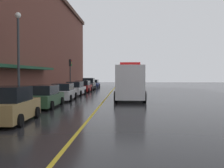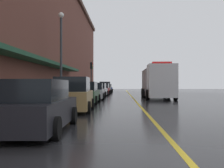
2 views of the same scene
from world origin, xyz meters
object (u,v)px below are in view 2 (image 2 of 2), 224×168
Objects in this scene: street_lamp_left at (61,47)px; parked_car_0 at (36,107)px; parked_car_3 at (94,91)px; parked_car_2 at (86,93)px; parked_car_1 at (73,96)px; parked_car_5 at (103,89)px; parked_car_4 at (99,90)px; parked_car_7 at (107,88)px; box_truck at (157,82)px; parked_car_6 at (105,88)px; parking_meter_0 at (73,89)px; parking_meter_1 at (3,97)px; traffic_light_near at (91,72)px.

parked_car_0 is at bearing -81.22° from street_lamp_left.
parked_car_2 is at bearing 177.36° from parked_car_3.
parked_car_1 is 0.98× the size of parked_car_5.
parked_car_4 is 17.08m from parked_car_7.
street_lamp_left is (-8.42, -7.37, 2.71)m from box_truck.
parked_car_1 is 35.45m from parked_car_7.
parked_car_2 reaches higher than parked_car_4.
parked_car_6 is 0.89× the size of parked_car_7.
parked_car_1 is (0.11, 6.28, 0.10)m from parked_car_0.
parking_meter_0 is at bearing 4.12° from parked_car_0.
parking_meter_1 is (-1.49, -41.12, 0.33)m from parked_car_7.
traffic_light_near reaches higher than parked_car_0.
box_truck is (6.37, -10.41, 0.93)m from parked_car_5.
parking_meter_1 is 27.67m from traffic_light_near.
parked_car_5 is 16.11m from parking_meter_0.
parked_car_4 is 0.97× the size of parked_car_7.
parked_car_3 is at bearing 85.51° from parking_meter_1.
parked_car_5 is at bearing -1.45° from parked_car_0.
parked_car_2 is 1.05× the size of parked_car_7.
parked_car_5 is at bearing 179.13° from parked_car_6.
parking_meter_0 is at bearing 175.62° from parked_car_6.
street_lamp_left is 1.61× the size of traffic_light_near.
parked_car_0 is at bearing -87.43° from traffic_light_near.
parked_car_2 is 5.71m from parked_car_3.
parked_car_0 is at bearing 177.74° from parked_car_3.
box_truck is (6.42, 1.43, 0.92)m from parked_car_3.
traffic_light_near reaches higher than parked_car_2.
box_truck is at bearing -124.85° from parked_car_4.
parked_car_3 is at bearing -179.84° from parked_car_7.
parked_car_6 is (0.06, 29.61, 0.01)m from parked_car_1.
box_truck is at bearing -163.50° from parked_car_7.
parked_car_3 is 0.71× the size of street_lamp_left.
parked_car_1 is at bearing -177.82° from parked_car_4.
traffic_light_near is (-1.34, 3.54, 2.39)m from parked_car_4.
parked_car_1 is 1.09× the size of parked_car_6.
parked_car_3 is 10.17m from traffic_light_near.
parked_car_4 is 1.04× the size of traffic_light_near.
parked_car_4 is 12.88m from street_lamp_left.
parked_car_0 is 14.27m from parking_meter_0.
parked_car_1 is 0.65× the size of street_lamp_left.
parking_meter_0 is at bearing 8.24° from parked_car_1.
parked_car_2 reaches higher than parked_car_7.
box_truck is at bearing -158.95° from parked_car_6.
parking_meter_1 is 0.31× the size of traffic_light_near.
parking_meter_1 is at bearing 178.31° from parked_car_7.
parked_car_6 is 17.28m from box_truck.
street_lamp_left is at bearing 174.45° from parked_car_6.
box_truck is (6.33, -21.90, 0.96)m from parked_car_7.
parked_car_3 is 3.71× the size of parking_meter_1.
parked_car_6 is at bearing -0.31° from parked_car_2.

